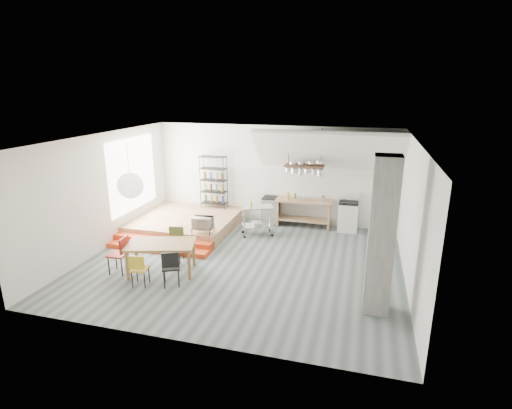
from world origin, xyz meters
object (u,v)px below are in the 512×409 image
(rolling_cart, at_px, (257,217))
(mini_fridge, at_px, (271,210))
(stove, at_px, (348,216))
(dining_table, at_px, (161,246))

(rolling_cart, height_order, mini_fridge, rolling_cart)
(stove, relative_size, mini_fridge, 1.30)
(mini_fridge, bearing_deg, dining_table, -111.90)
(dining_table, height_order, rolling_cart, rolling_cart)
(rolling_cart, distance_m, mini_fridge, 1.19)
(dining_table, relative_size, rolling_cart, 1.73)
(dining_table, distance_m, mini_fridge, 4.62)
(dining_table, xyz_separation_m, rolling_cart, (1.58, 3.11, -0.09))
(stove, distance_m, dining_table, 5.98)
(dining_table, height_order, mini_fridge, mini_fridge)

